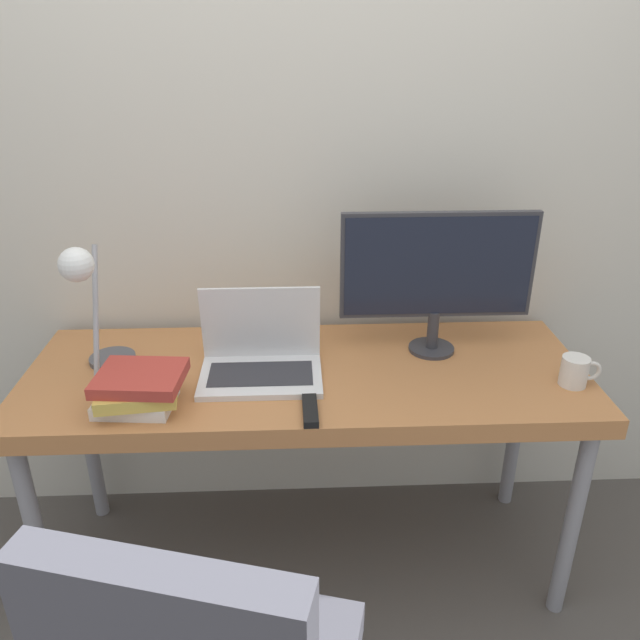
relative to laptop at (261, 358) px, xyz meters
The scene contains 9 objects.
ground_plane 0.87m from the laptop, 65.53° to the right, with size 12.00×12.00×0.00m, color #514C47.
wall_back 0.65m from the laptop, 71.28° to the left, with size 8.00×0.05×2.60m.
desk 0.18m from the laptop, ahead, with size 1.70×0.63×0.76m.
laptop is the anchor object (origin of this frame).
monitor 0.60m from the laptop, 13.53° to the left, with size 0.60×0.15×0.46m.
desk_lamp 0.52m from the laptop, behind, with size 0.14×0.29×0.43m.
book_stack 0.37m from the laptop, 152.85° to the right, with size 0.25×0.21×0.10m.
tv_remote 0.27m from the laptop, 58.05° to the right, with size 0.04×0.14×0.02m.
mug 0.92m from the laptop, ahead, with size 0.12×0.08×0.09m.
Camera 1 is at (-0.03, -1.34, 1.69)m, focal length 35.00 mm.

